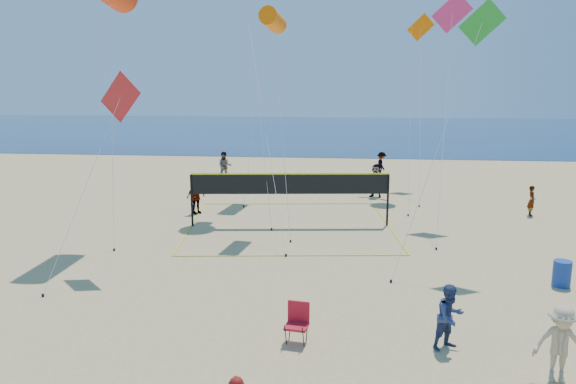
# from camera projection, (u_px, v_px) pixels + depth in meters

# --- Properties ---
(ocean) EXTENTS (140.00, 50.00, 0.03)m
(ocean) POSITION_uv_depth(u_px,v_px,m) (331.00, 131.00, 72.68)
(ocean) COLOR navy
(ocean) RESTS_ON ground
(bystander_a) EXTENTS (1.05, 0.99, 1.71)m
(bystander_a) POSITION_uv_depth(u_px,v_px,m) (450.00, 317.00, 14.30)
(bystander_a) COLOR navy
(bystander_a) RESTS_ON ground
(bystander_b) EXTENTS (1.25, 0.81, 1.83)m
(bystander_b) POSITION_uv_depth(u_px,v_px,m) (561.00, 344.00, 12.73)
(bystander_b) COLOR tan
(bystander_b) RESTS_ON ground
(far_person_0) EXTENTS (1.01, 1.02, 1.73)m
(far_person_0) POSITION_uv_depth(u_px,v_px,m) (196.00, 197.00, 28.55)
(far_person_0) COLOR gray
(far_person_0) RESTS_ON ground
(far_person_1) EXTENTS (1.88, 1.26, 1.94)m
(far_person_1) POSITION_uv_depth(u_px,v_px,m) (376.00, 180.00, 32.52)
(far_person_1) COLOR gray
(far_person_1) RESTS_ON ground
(far_person_2) EXTENTS (0.40, 0.58, 1.53)m
(far_person_2) POSITION_uv_depth(u_px,v_px,m) (532.00, 201.00, 28.15)
(far_person_2) COLOR gray
(far_person_2) RESTS_ON ground
(far_person_3) EXTENTS (1.07, 0.90, 1.94)m
(far_person_3) POSITION_uv_depth(u_px,v_px,m) (225.00, 166.00, 37.75)
(far_person_3) COLOR gray
(far_person_3) RESTS_ON ground
(far_person_4) EXTENTS (0.88, 1.27, 1.80)m
(far_person_4) POSITION_uv_depth(u_px,v_px,m) (381.00, 165.00, 38.73)
(far_person_4) COLOR gray
(far_person_4) RESTS_ON ground
(camp_chair) EXTENTS (0.66, 0.79, 1.20)m
(camp_chair) POSITION_uv_depth(u_px,v_px,m) (297.00, 320.00, 14.70)
(camp_chair) COLOR #AD1321
(camp_chair) RESTS_ON ground
(trash_barrel) EXTENTS (0.73, 0.73, 0.88)m
(trash_barrel) POSITION_uv_depth(u_px,v_px,m) (562.00, 274.00, 18.68)
(trash_barrel) COLOR navy
(trash_barrel) RESTS_ON ground
(volleyball_net) EXTENTS (10.31, 10.18, 2.50)m
(volleyball_net) POSITION_uv_depth(u_px,v_px,m) (290.00, 190.00, 26.04)
(volleyball_net) COLOR black
(volleyball_net) RESTS_ON ground
(kite_2) EXTENTS (1.59, 3.60, 9.82)m
(kite_2) POSITION_uv_depth(u_px,v_px,m) (273.00, 20.00, 24.43)
(kite_2) COLOR #F76A02
(kite_2) RESTS_ON ground
(kite_3) EXTENTS (2.44, 3.87, 7.08)m
(kite_3) POSITION_uv_depth(u_px,v_px,m) (118.00, 104.00, 19.77)
(kite_3) COLOR red
(kite_3) RESTS_ON ground
(kite_4) EXTENTS (3.96, 3.05, 9.56)m
(kite_4) POSITION_uv_depth(u_px,v_px,m) (477.00, 36.00, 19.77)
(kite_4) COLOR green
(kite_4) RESTS_ON ground
(kite_5) EXTENTS (2.13, 6.10, 10.77)m
(kite_5) POSITION_uv_depth(u_px,v_px,m) (452.00, 22.00, 26.18)
(kite_5) COLOR #E62D70
(kite_5) RESTS_ON ground
(kite_9) EXTENTS (1.74, 7.45, 10.79)m
(kite_9) POSITION_uv_depth(u_px,v_px,m) (421.00, 36.00, 34.94)
(kite_9) COLOR #F76A02
(kite_9) RESTS_ON ground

